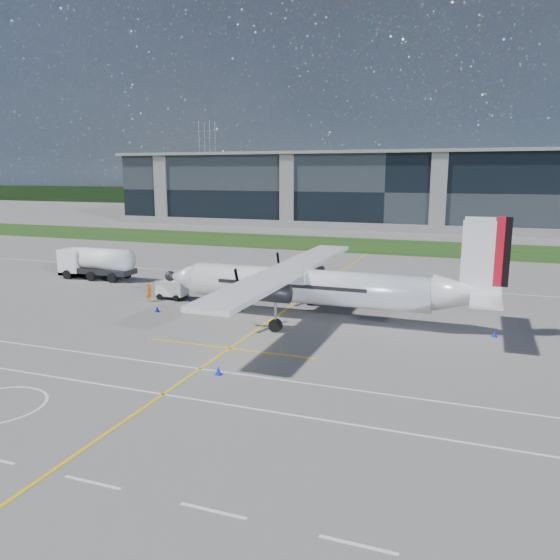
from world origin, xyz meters
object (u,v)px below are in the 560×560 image
at_px(safety_cone_tail, 495,333).
at_px(fuel_tanker_truck, 92,263).
at_px(ground_crew_person, 149,291).
at_px(pylon_west, 208,162).
at_px(safety_cone_stbdwing, 333,282).
at_px(safety_cone_nose_stbd, 191,302).
at_px(safety_cone_portwing, 218,370).
at_px(baggage_tug, 172,290).
at_px(safety_cone_nose_port, 157,309).
at_px(turboprop_aircraft, 319,267).

bearing_deg(safety_cone_tail, fuel_tanker_truck, 169.00).
distance_m(fuel_tanker_truck, ground_crew_person, 13.82).
height_order(pylon_west, safety_cone_stbdwing, pylon_west).
height_order(fuel_tanker_truck, ground_crew_person, fuel_tanker_truck).
bearing_deg(safety_cone_nose_stbd, safety_cone_portwing, -55.38).
height_order(baggage_tug, safety_cone_portwing, baggage_tug).
bearing_deg(fuel_tanker_truck, ground_crew_person, -30.95).
height_order(ground_crew_person, safety_cone_nose_port, ground_crew_person).
bearing_deg(safety_cone_tail, safety_cone_portwing, -138.28).
distance_m(fuel_tanker_truck, safety_cone_stbdwing, 26.01).
relative_size(baggage_tug, safety_cone_nose_stbd, 5.63).
bearing_deg(safety_cone_nose_port, safety_cone_portwing, -44.77).
bearing_deg(safety_cone_portwing, safety_cone_tail, 41.72).
distance_m(turboprop_aircraft, safety_cone_portwing, 14.09).
xyz_separation_m(ground_crew_person, safety_cone_nose_stbd, (4.11, 0.11, -0.71)).
distance_m(pylon_west, safety_cone_nose_stbd, 164.91).
distance_m(safety_cone_portwing, safety_cone_nose_stbd, 17.21).
relative_size(fuel_tanker_truck, safety_cone_nose_port, 17.80).
height_order(pylon_west, safety_cone_nose_port, pylon_west).
distance_m(ground_crew_person, safety_cone_portwing, 19.77).
height_order(safety_cone_tail, safety_cone_nose_stbd, same).
bearing_deg(safety_cone_portwing, pylon_west, 117.75).
xyz_separation_m(ground_crew_person, safety_cone_stbdwing, (13.44, 13.09, -0.71)).
distance_m(safety_cone_nose_stbd, safety_cone_stbdwing, 15.98).
height_order(fuel_tanker_truck, safety_cone_stbdwing, fuel_tanker_truck).
height_order(turboprop_aircraft, safety_cone_portwing, turboprop_aircraft).
height_order(turboprop_aircraft, baggage_tug, turboprop_aircraft).
xyz_separation_m(safety_cone_nose_port, safety_cone_nose_stbd, (1.39, 3.09, 0.00)).
distance_m(fuel_tanker_truck, safety_cone_tail, 41.38).
bearing_deg(baggage_tug, safety_cone_portwing, -51.41).
bearing_deg(baggage_tug, safety_cone_nose_port, -73.75).
bearing_deg(turboprop_aircraft, safety_cone_portwing, -98.64).
relative_size(pylon_west, fuel_tanker_truck, 3.37).
xyz_separation_m(ground_crew_person, safety_cone_portwing, (13.89, -14.05, -0.71)).
height_order(fuel_tanker_truck, safety_cone_portwing, fuel_tanker_truck).
xyz_separation_m(safety_cone_nose_port, safety_cone_stbdwing, (10.72, 16.06, 0.00)).
bearing_deg(fuel_tanker_truck, safety_cone_tail, -11.00).
height_order(turboprop_aircraft, safety_cone_tail, turboprop_aircraft).
distance_m(turboprop_aircraft, baggage_tug, 15.09).
bearing_deg(safety_cone_nose_port, safety_cone_stbdwing, 56.29).
distance_m(pylon_west, baggage_tug, 162.30).
distance_m(baggage_tug, safety_cone_nose_stbd, 3.17).
bearing_deg(baggage_tug, safety_cone_stbdwing, 43.57).
xyz_separation_m(pylon_west, ground_crew_person, (70.54, -146.42, -14.04)).
xyz_separation_m(fuel_tanker_truck, safety_cone_nose_stbd, (15.95, -6.99, -1.42)).
height_order(safety_cone_portwing, safety_cone_nose_stbd, same).
bearing_deg(ground_crew_person, safety_cone_nose_port, -139.97).
distance_m(pylon_west, fuel_tanker_truck, 151.77).
distance_m(turboprop_aircraft, safety_cone_nose_stbd, 12.48).
height_order(baggage_tug, safety_cone_tail, baggage_tug).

